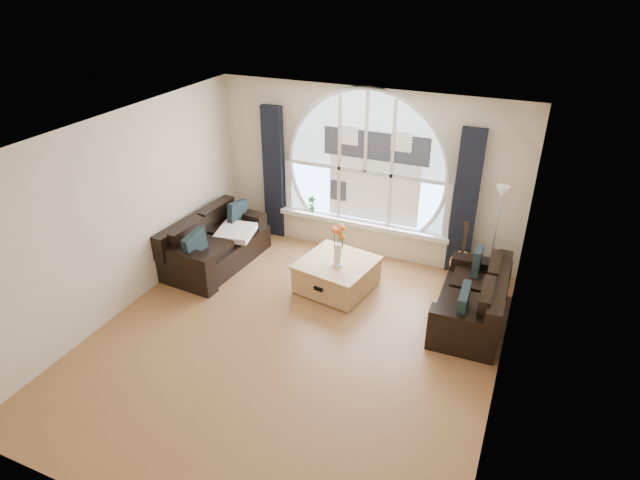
{
  "coord_description": "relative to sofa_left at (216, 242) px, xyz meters",
  "views": [
    {
      "loc": [
        2.5,
        -4.9,
        4.4
      ],
      "look_at": [
        0.0,
        0.9,
        1.05
      ],
      "focal_mm": 30.06,
      "sensor_mm": 36.0,
      "label": 1
    }
  ],
  "objects": [
    {
      "name": "window_frame",
      "position": [
        1.98,
        1.37,
        1.23
      ],
      "size": [
        2.76,
        0.08,
        2.15
      ],
      "primitive_type": "cube",
      "color": "white",
      "rests_on": "wall_back"
    },
    {
      "name": "attic_slope",
      "position": [
        4.18,
        -1.32,
        1.95
      ],
      "size": [
        0.92,
        5.5,
        0.72
      ],
      "primitive_type": "cube",
      "color": "silver",
      "rests_on": "ground"
    },
    {
      "name": "window_sill",
      "position": [
        1.98,
        1.33,
        0.11
      ],
      "size": [
        2.9,
        0.22,
        0.08
      ],
      "primitive_type": "cube",
      "color": "white",
      "rests_on": "wall_back"
    },
    {
      "name": "throw_blanket",
      "position": [
        0.22,
        0.24,
        0.1
      ],
      "size": [
        0.63,
        0.63,
        0.1
      ],
      "primitive_type": "cube",
      "rotation": [
        0.0,
        0.0,
        0.15
      ],
      "color": "silver",
      "rests_on": "sofa_left"
    },
    {
      "name": "vase_flowers",
      "position": [
        2.07,
        -0.01,
        0.45
      ],
      "size": [
        0.24,
        0.24,
        0.7
      ],
      "primitive_type": "cube",
      "color": "white",
      "rests_on": "coffee_chest"
    },
    {
      "name": "wall_front",
      "position": [
        1.98,
        -4.07,
        0.95
      ],
      "size": [
        5.0,
        0.01,
        2.7
      ],
      "primitive_type": "cube",
      "color": "beige",
      "rests_on": "ground"
    },
    {
      "name": "coffee_chest",
      "position": [
        2.03,
        0.09,
        -0.15
      ],
      "size": [
        1.17,
        1.17,
        0.5
      ],
      "primitive_type": "cube",
      "rotation": [
        0.0,
        0.0,
        -0.17
      ],
      "color": "#A77F4B",
      "rests_on": "ground"
    },
    {
      "name": "potted_plant",
      "position": [
        1.07,
        1.33,
        0.29
      ],
      "size": [
        0.16,
        0.13,
        0.28
      ],
      "primitive_type": "imported",
      "rotation": [
        0.0,
        0.0,
        0.2
      ],
      "color": "#1E6023",
      "rests_on": "window_sill"
    },
    {
      "name": "guitar",
      "position": [
        3.69,
        1.01,
        0.13
      ],
      "size": [
        0.37,
        0.25,
        1.06
      ],
      "primitive_type": "cube",
      "rotation": [
        0.0,
        0.0,
        -0.02
      ],
      "color": "olive",
      "rests_on": "ground"
    },
    {
      "name": "wall_left",
      "position": [
        -0.52,
        -1.32,
        0.95
      ],
      "size": [
        0.01,
        5.5,
        2.7
      ],
      "primitive_type": "cube",
      "color": "beige",
      "rests_on": "ground"
    },
    {
      "name": "arched_window",
      "position": [
        1.98,
        1.4,
        1.23
      ],
      "size": [
        2.6,
        0.06,
        2.15
      ],
      "primitive_type": "cube",
      "color": "silver",
      "rests_on": "wall_back"
    },
    {
      "name": "ceiling",
      "position": [
        1.98,
        -1.32,
        2.3
      ],
      "size": [
        5.0,
        5.5,
        0.01
      ],
      "primitive_type": "cube",
      "color": "silver",
      "rests_on": "ground"
    },
    {
      "name": "curtain_right",
      "position": [
        3.58,
        1.31,
        0.75
      ],
      "size": [
        0.35,
        0.12,
        2.3
      ],
      "primitive_type": "cube",
      "color": "black",
      "rests_on": "ground"
    },
    {
      "name": "neighbor_house",
      "position": [
        2.13,
        1.38,
        1.1
      ],
      "size": [
        1.7,
        0.02,
        1.5
      ],
      "primitive_type": "cube",
      "color": "silver",
      "rests_on": "wall_back"
    },
    {
      "name": "wall_right",
      "position": [
        4.48,
        -1.32,
        0.95
      ],
      "size": [
        0.01,
        5.5,
        2.7
      ],
      "primitive_type": "cube",
      "color": "beige",
      "rests_on": "ground"
    },
    {
      "name": "sofa_left",
      "position": [
        0.0,
        0.0,
        0.0
      ],
      "size": [
        1.03,
        1.85,
        0.79
      ],
      "primitive_type": "cube",
      "rotation": [
        0.0,
        0.0,
        -0.08
      ],
      "color": "black",
      "rests_on": "ground"
    },
    {
      "name": "ground",
      "position": [
        1.98,
        -1.32,
        -0.4
      ],
      "size": [
        5.0,
        5.5,
        0.01
      ],
      "primitive_type": "cube",
      "color": "brown",
      "rests_on": "ground"
    },
    {
      "name": "wall_back",
      "position": [
        1.98,
        1.43,
        0.95
      ],
      "size": [
        5.0,
        0.01,
        2.7
      ],
      "primitive_type": "cube",
      "color": "beige",
      "rests_on": "ground"
    },
    {
      "name": "sofa_right",
      "position": [
        3.99,
        0.05,
        0.0
      ],
      "size": [
        0.88,
        1.69,
        0.74
      ],
      "primitive_type": "cube",
      "rotation": [
        0.0,
        0.0,
        0.03
      ],
      "color": "black",
      "rests_on": "ground"
    },
    {
      "name": "floor_lamp",
      "position": [
        4.08,
        1.08,
        0.4
      ],
      "size": [
        0.24,
        0.24,
        1.6
      ],
      "primitive_type": "cube",
      "color": "#B2B2B2",
      "rests_on": "ground"
    },
    {
      "name": "curtain_left",
      "position": [
        0.38,
        1.31,
        0.75
      ],
      "size": [
        0.35,
        0.12,
        2.3
      ],
      "primitive_type": "cube",
      "color": "black",
      "rests_on": "ground"
    }
  ]
}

